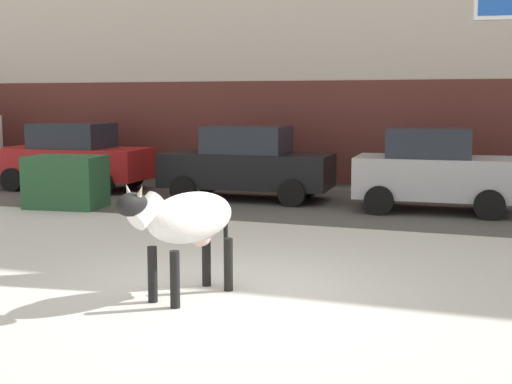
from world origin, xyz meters
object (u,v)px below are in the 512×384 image
object	(u,v)px
car_red_sedan	(73,157)
car_silver_hatchback	(434,170)
car_black_sedan	(247,163)
cow_holstein	(187,219)
dumpster	(66,182)

from	to	relation	value
car_red_sedan	car_silver_hatchback	size ratio (longest dim) A/B	1.20
car_red_sedan	car_black_sedan	xyz separation A→B (m)	(5.24, -0.22, 0.00)
cow_holstein	car_red_sedan	distance (m)	11.55
cow_holstein	car_black_sedan	distance (m)	8.80
cow_holstein	car_silver_hatchback	distance (m)	8.40
car_silver_hatchback	dumpster	bearing A→B (deg)	-164.02
dumpster	cow_holstein	bearing A→B (deg)	-44.81
car_red_sedan	car_silver_hatchback	xyz separation A→B (m)	(9.83, -0.59, 0.02)
car_red_sedan	car_black_sedan	size ratio (longest dim) A/B	1.00
cow_holstein	car_black_sedan	bearing A→B (deg)	105.57
cow_holstein	car_silver_hatchback	size ratio (longest dim) A/B	0.54
car_red_sedan	cow_holstein	bearing A→B (deg)	-48.84
car_silver_hatchback	dumpster	size ratio (longest dim) A/B	2.11
car_red_sedan	car_black_sedan	world-z (taller)	same
cow_holstein	car_silver_hatchback	bearing A→B (deg)	74.64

